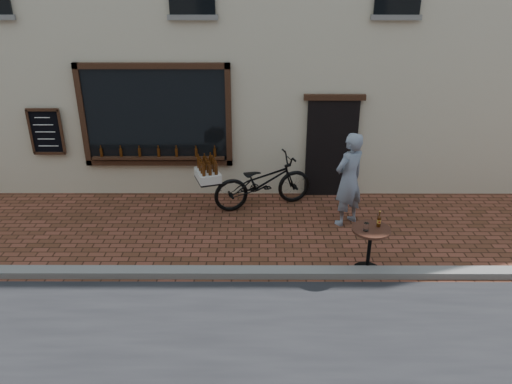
{
  "coord_description": "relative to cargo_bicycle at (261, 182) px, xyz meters",
  "views": [
    {
      "loc": [
        0.27,
        -6.89,
        4.85
      ],
      "look_at": [
        0.25,
        1.2,
        1.1
      ],
      "focal_mm": 35.0,
      "sensor_mm": 36.0,
      "label": 1
    }
  ],
  "objects": [
    {
      "name": "pedestrian",
      "position": [
        1.72,
        -0.76,
        0.38
      ],
      "size": [
        0.83,
        0.79,
        1.92
      ],
      "primitive_type": "imported",
      "rotation": [
        0.0,
        0.0,
        3.79
      ],
      "color": "gray",
      "rests_on": "ground"
    },
    {
      "name": "bistro_table",
      "position": [
        1.82,
        -2.5,
        0.01
      ],
      "size": [
        0.65,
        0.65,
        1.11
      ],
      "color": "black",
      "rests_on": "ground"
    },
    {
      "name": "kerb",
      "position": [
        -0.35,
        -2.65,
        -0.52
      ],
      "size": [
        90.0,
        0.25,
        0.12
      ],
      "primitive_type": "cube",
      "color": "slate",
      "rests_on": "ground"
    },
    {
      "name": "ground",
      "position": [
        -0.35,
        -2.85,
        -0.58
      ],
      "size": [
        90.0,
        90.0,
        0.0
      ],
      "primitive_type": "plane",
      "color": "#502B1A",
      "rests_on": "ground"
    },
    {
      "name": "cargo_bicycle",
      "position": [
        0.0,
        0.0,
        0.0
      ],
      "size": [
        2.59,
        1.46,
        1.22
      ],
      "rotation": [
        0.0,
        0.0,
        1.9
      ],
      "color": "black",
      "rests_on": "ground"
    }
  ]
}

